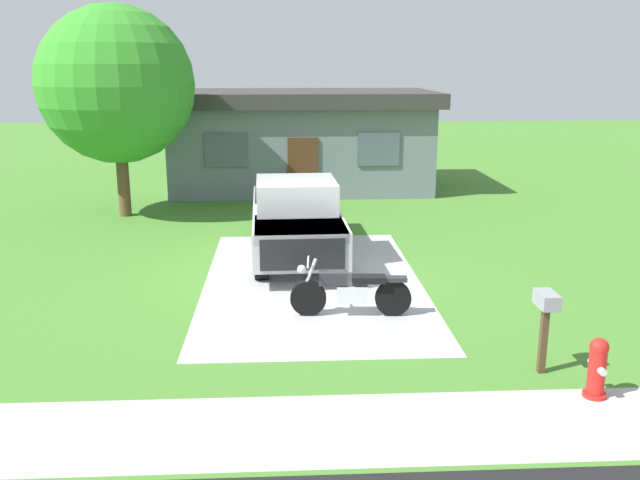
% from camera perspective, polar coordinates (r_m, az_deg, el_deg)
% --- Properties ---
extents(ground_plane, '(80.00, 80.00, 0.00)m').
position_cam_1_polar(ground_plane, '(14.53, -0.62, -3.51)').
color(ground_plane, '#447A2B').
extents(driveway_pad, '(4.54, 7.92, 0.01)m').
position_cam_1_polar(driveway_pad, '(14.53, -0.62, -3.50)').
color(driveway_pad, '#A9A9A9').
rests_on(driveway_pad, ground).
extents(sidewalk_strip, '(36.00, 1.80, 0.01)m').
position_cam_1_polar(sidewalk_strip, '(9.03, 1.07, -15.38)').
color(sidewalk_strip, '#B1B1AC').
rests_on(sidewalk_strip, ground).
extents(motorcycle, '(2.21, 0.70, 1.09)m').
position_cam_1_polar(motorcycle, '(12.54, 2.49, -4.24)').
color(motorcycle, black).
rests_on(motorcycle, ground).
extents(pickup_truck, '(2.18, 5.69, 1.90)m').
position_cam_1_polar(pickup_truck, '(16.37, -2.06, 2.01)').
color(pickup_truck, black).
rests_on(pickup_truck, ground).
extents(fire_hydrant, '(0.32, 0.40, 0.87)m').
position_cam_1_polar(fire_hydrant, '(10.33, 22.01, -9.85)').
color(fire_hydrant, red).
rests_on(fire_hydrant, ground).
extents(mailbox, '(0.26, 0.48, 1.26)m').
position_cam_1_polar(mailbox, '(10.63, 18.24, -5.60)').
color(mailbox, '#4C3823').
rests_on(mailbox, ground).
extents(shade_tree, '(4.53, 4.53, 6.14)m').
position_cam_1_polar(shade_tree, '(21.14, -16.55, 12.24)').
color(shade_tree, brown).
rests_on(shade_tree, ground).
extents(neighbor_house, '(9.60, 5.60, 3.50)m').
position_cam_1_polar(neighbor_house, '(25.35, -1.61, 8.41)').
color(neighbor_house, slate).
rests_on(neighbor_house, ground).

